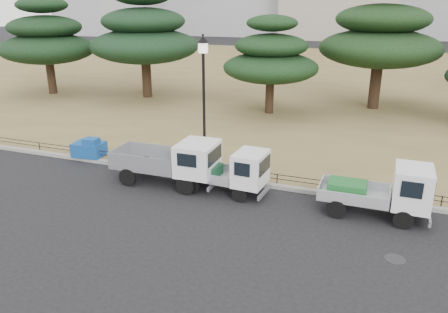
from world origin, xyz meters
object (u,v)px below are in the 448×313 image
at_px(truck_kei_front, 230,171).
at_px(truck_kei_rear, 383,191).
at_px(truck_large, 171,160).
at_px(street_lamp, 204,83).
at_px(tarp_pile, 89,148).

distance_m(truck_kei_front, truck_kei_rear, 5.56).
xyz_separation_m(truck_large, street_lamp, (0.89, 1.35, 2.92)).
bearing_deg(truck_kei_rear, truck_kei_front, 180.00).
relative_size(truck_kei_rear, tarp_pile, 2.45).
relative_size(truck_large, truck_kei_rear, 1.20).
distance_m(truck_large, truck_kei_front, 2.53).
bearing_deg(tarp_pile, street_lamp, -0.06).
xyz_separation_m(truck_large, truck_kei_front, (2.52, 0.03, -0.17)).
xyz_separation_m(truck_large, truck_kei_rear, (8.08, -0.01, -0.10)).
bearing_deg(tarp_pile, truck_kei_rear, -5.91).
distance_m(truck_kei_front, street_lamp, 3.73).
distance_m(truck_kei_front, tarp_pile, 7.69).
relative_size(truck_large, truck_kei_front, 1.27).
relative_size(truck_kei_rear, street_lamp, 0.64).
bearing_deg(truck_large, truck_kei_rear, -0.98).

